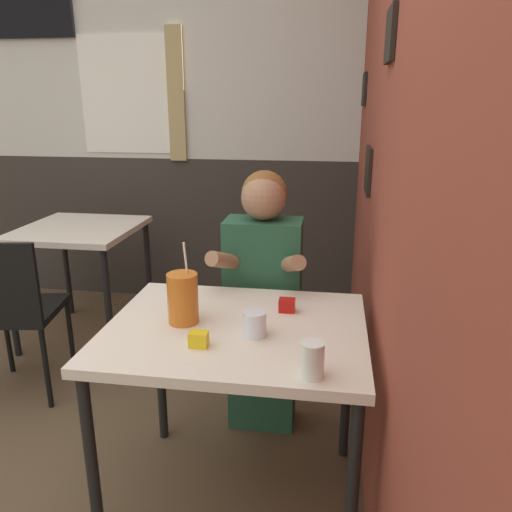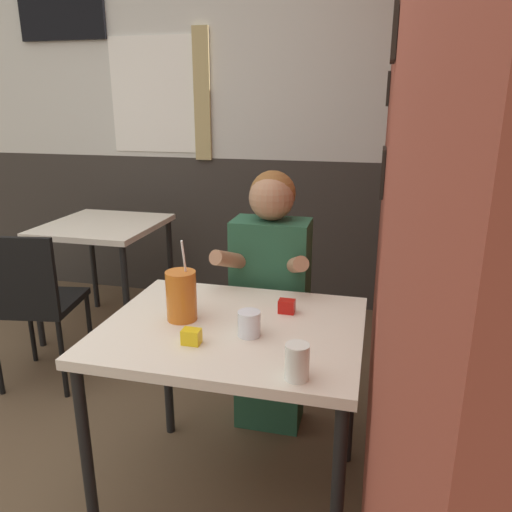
% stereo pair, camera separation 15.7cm
% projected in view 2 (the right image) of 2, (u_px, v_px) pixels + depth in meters
% --- Properties ---
extents(brick_wall_right, '(0.08, 4.46, 2.70)m').
position_uv_depth(brick_wall_right, '(395.00, 138.00, 2.21)').
color(brick_wall_right, brown).
rests_on(brick_wall_right, ground_plane).
extents(back_wall, '(5.54, 0.09, 2.70)m').
position_uv_depth(back_wall, '(208.00, 122.00, 3.68)').
color(back_wall, silver).
rests_on(back_wall, ground_plane).
extents(main_table, '(0.91, 0.74, 0.75)m').
position_uv_depth(main_table, '(233.00, 345.00, 1.78)').
color(main_table, beige).
rests_on(main_table, ground_plane).
extents(background_table, '(0.70, 0.74, 0.75)m').
position_uv_depth(background_table, '(104.00, 237.00, 3.26)').
color(background_table, beige).
rests_on(background_table, ground_plane).
extents(chair_near_window, '(0.46, 0.46, 0.88)m').
position_uv_depth(chair_near_window, '(32.00, 297.00, 2.62)').
color(chair_near_window, black).
rests_on(chair_near_window, ground_plane).
extents(person_seated, '(0.42, 0.40, 1.23)m').
position_uv_depth(person_seated, '(271.00, 300.00, 2.28)').
color(person_seated, '#235138').
rests_on(person_seated, ground_plane).
extents(cocktail_pitcher, '(0.11, 0.11, 0.30)m').
position_uv_depth(cocktail_pitcher, '(181.00, 296.00, 1.78)').
color(cocktail_pitcher, '#C6661E').
rests_on(cocktail_pitcher, main_table).
extents(glass_near_pitcher, '(0.08, 0.08, 0.09)m').
position_uv_depth(glass_near_pitcher, '(249.00, 324.00, 1.67)').
color(glass_near_pitcher, silver).
rests_on(glass_near_pitcher, main_table).
extents(glass_center, '(0.07, 0.07, 0.11)m').
position_uv_depth(glass_center, '(297.00, 362.00, 1.40)').
color(glass_center, silver).
rests_on(glass_center, main_table).
extents(condiment_ketchup, '(0.06, 0.04, 0.05)m').
position_uv_depth(condiment_ketchup, '(287.00, 306.00, 1.86)').
color(condiment_ketchup, '#B7140F').
rests_on(condiment_ketchup, main_table).
extents(condiment_mustard, '(0.06, 0.04, 0.05)m').
position_uv_depth(condiment_mustard, '(191.00, 337.00, 1.62)').
color(condiment_mustard, yellow).
rests_on(condiment_mustard, main_table).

